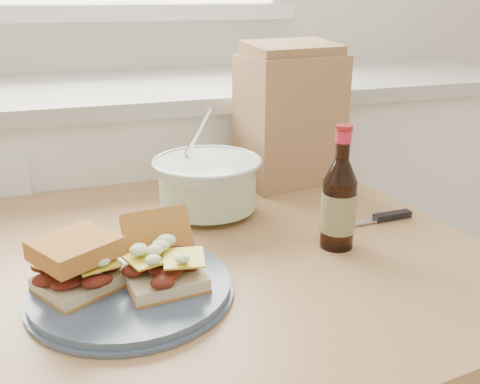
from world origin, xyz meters
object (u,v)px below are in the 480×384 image
object	(u,v)px
dining_table	(227,298)
beer_bottle	(339,203)
coleslaw_bowl	(208,187)
paper_bag	(290,120)
plate	(131,288)

from	to	relation	value
dining_table	beer_bottle	distance (m)	0.28
coleslaw_bowl	paper_bag	bearing A→B (deg)	29.06
coleslaw_bowl	paper_bag	size ratio (longest dim) A/B	0.74
dining_table	beer_bottle	size ratio (longest dim) A/B	4.36
beer_bottle	paper_bag	distance (m)	0.38
dining_table	plate	world-z (taller)	plate
dining_table	beer_bottle	world-z (taller)	beer_bottle
coleslaw_bowl	beer_bottle	size ratio (longest dim) A/B	1.00
plate	coleslaw_bowl	distance (m)	0.35
coleslaw_bowl	beer_bottle	xyz separation A→B (m)	(0.18, -0.23, 0.03)
coleslaw_bowl	dining_table	bearing A→B (deg)	-94.56
beer_bottle	paper_bag	xyz separation A→B (m)	(0.06, 0.37, 0.07)
plate	coleslaw_bowl	xyz separation A→B (m)	(0.20, 0.28, 0.05)
plate	beer_bottle	distance (m)	0.39
dining_table	coleslaw_bowl	distance (m)	0.24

